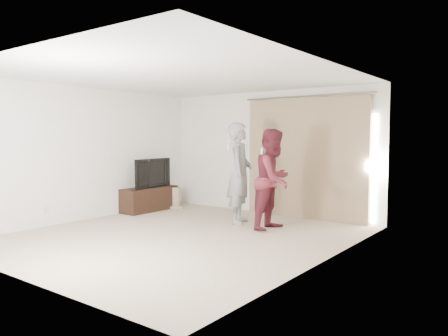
{
  "coord_description": "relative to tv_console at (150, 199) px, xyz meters",
  "views": [
    {
      "loc": [
        4.82,
        -5.27,
        1.62
      ],
      "look_at": [
        -0.02,
        1.2,
        1.06
      ],
      "focal_mm": 35.0,
      "sensor_mm": 36.0,
      "label": 1
    }
  ],
  "objects": [
    {
      "name": "floor",
      "position": [
        2.27,
        -1.43,
        -0.26
      ],
      "size": [
        5.5,
        5.5,
        0.0
      ],
      "primitive_type": "plane",
      "color": "tan",
      "rests_on": "ground"
    },
    {
      "name": "tv_console",
      "position": [
        0.0,
        0.0,
        0.0
      ],
      "size": [
        0.47,
        1.35,
        0.52
      ],
      "primitive_type": "cube",
      "color": "black",
      "rests_on": "ground"
    },
    {
      "name": "wall_back",
      "position": [
        2.27,
        1.32,
        1.04
      ],
      "size": [
        5.0,
        0.04,
        2.6
      ],
      "primitive_type": "cube",
      "color": "silver",
      "rests_on": "ground"
    },
    {
      "name": "person_woman",
      "position": [
        3.2,
        -0.05,
        0.63
      ],
      "size": [
        0.68,
        0.87,
        1.77
      ],
      "color": "#591C27",
      "rests_on": "ground"
    },
    {
      "name": "scratching_post",
      "position": [
        0.24,
        0.58,
        -0.07
      ],
      "size": [
        0.36,
        0.36,
        0.48
      ],
      "color": "tan",
      "rests_on": "ground"
    },
    {
      "name": "wall_left",
      "position": [
        -0.23,
        -1.43,
        1.04
      ],
      "size": [
        0.04,
        5.5,
        2.6
      ],
      "color": "silver",
      "rests_on": "ground"
    },
    {
      "name": "ceiling",
      "position": [
        2.27,
        -1.43,
        2.34
      ],
      "size": [
        5.0,
        5.5,
        0.01
      ],
      "primitive_type": "cube",
      "color": "silver",
      "rests_on": "wall_back"
    },
    {
      "name": "person_man",
      "position": [
        2.41,
        0.04,
        0.69
      ],
      "size": [
        0.7,
        0.82,
        1.9
      ],
      "color": "gray",
      "rests_on": "ground"
    },
    {
      "name": "curtain",
      "position": [
        3.18,
        1.25,
        0.94
      ],
      "size": [
        2.8,
        0.11,
        2.46
      ],
      "color": "#9C7E60",
      "rests_on": "ground"
    },
    {
      "name": "tv",
      "position": [
        0.0,
        0.0,
        0.58
      ],
      "size": [
        0.25,
        1.12,
        0.64
      ],
      "primitive_type": "imported",
      "rotation": [
        0.0,
        0.0,
        1.67
      ],
      "color": "black",
      "rests_on": "tv_console"
    }
  ]
}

